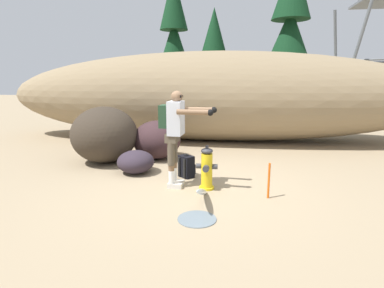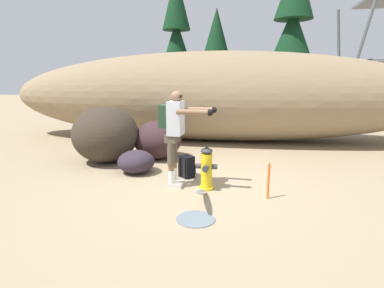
{
  "view_description": "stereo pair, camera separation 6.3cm",
  "coord_description": "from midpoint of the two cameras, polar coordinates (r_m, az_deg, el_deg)",
  "views": [
    {
      "loc": [
        0.83,
        -5.39,
        1.95
      ],
      "look_at": [
        -0.03,
        0.14,
        0.75
      ],
      "focal_mm": 28.78,
      "sensor_mm": 36.0,
      "label": 1
    },
    {
      "loc": [
        0.9,
        -5.38,
        1.95
      ],
      "look_at": [
        -0.03,
        0.14,
        0.75
      ],
      "focal_mm": 28.78,
      "sensor_mm": 36.0,
      "label": 2
    }
  ],
  "objects": [
    {
      "name": "hydrant_water_jet",
      "position": [
        4.78,
        1.87,
        -9.92
      ],
      "size": [
        0.55,
        1.39,
        0.52
      ],
      "color": "silver",
      "rests_on": "ground_plane"
    },
    {
      "name": "pine_tree_left",
      "position": [
        16.6,
        4.59,
        15.38
      ],
      "size": [
        1.91,
        1.91,
        5.45
      ],
      "color": "#47331E",
      "rests_on": "ground_plane"
    },
    {
      "name": "pine_tree_far_left",
      "position": [
        17.73,
        -2.79,
        18.71
      ],
      "size": [
        2.36,
        2.36,
        7.48
      ],
      "color": "#47331E",
      "rests_on": "ground_plane"
    },
    {
      "name": "ground_plane",
      "position": [
        5.8,
        0.36,
        -7.76
      ],
      "size": [
        56.0,
        56.0,
        0.04
      ],
      "primitive_type": "cube",
      "color": "#998466"
    },
    {
      "name": "utility_worker",
      "position": [
        5.44,
        -2.72,
        3.15
      ],
      "size": [
        0.99,
        0.57,
        1.74
      ],
      "rotation": [
        0.0,
        0.0,
        -0.05
      ],
      "color": "beige",
      "rests_on": "ground_plane"
    },
    {
      "name": "boulder_large",
      "position": [
        7.5,
        -15.48,
        1.72
      ],
      "size": [
        1.57,
        1.65,
        1.31
      ],
      "primitive_type": "ellipsoid",
      "rotation": [
        0.0,
        0.0,
        4.74
      ],
      "color": "#362D23",
      "rests_on": "ground_plane"
    },
    {
      "name": "spare_backpack",
      "position": [
        6.18,
        -0.7,
        -4.19
      ],
      "size": [
        0.36,
        0.36,
        0.47
      ],
      "rotation": [
        0.0,
        0.0,
        0.86
      ],
      "color": "black",
      "rests_on": "ground_plane"
    },
    {
      "name": "fire_hydrant",
      "position": [
        5.48,
        3.04,
        -4.66
      ],
      "size": [
        0.38,
        0.33,
        0.8
      ],
      "color": "gold",
      "rests_on": "ground_plane"
    },
    {
      "name": "survey_stake",
      "position": [
        5.23,
        14.33,
        -6.68
      ],
      "size": [
        0.04,
        0.04,
        0.6
      ],
      "primitive_type": "cylinder",
      "color": "#E55914",
      "rests_on": "ground_plane"
    },
    {
      "name": "boulder_small",
      "position": [
        6.56,
        -10.04,
        -3.23
      ],
      "size": [
        1.05,
        1.06,
        0.48
      ],
      "primitive_type": "ellipsoid",
      "rotation": [
        0.0,
        0.0,
        0.5
      ],
      "color": "#2F2630",
      "rests_on": "ground_plane"
    },
    {
      "name": "dirt_embankment",
      "position": [
        9.89,
        4.52,
        8.81
      ],
      "size": [
        13.69,
        3.2,
        2.78
      ],
      "primitive_type": "ellipsoid",
      "color": "#897556",
      "rests_on": "ground_plane"
    },
    {
      "name": "pine_tree_center",
      "position": [
        15.85,
        18.24,
        19.33
      ],
      "size": [
        2.72,
        2.72,
        7.43
      ],
      "color": "#47331E",
      "rests_on": "ground_plane"
    },
    {
      "name": "boulder_mid",
      "position": [
        7.59,
        -6.13,
        0.79
      ],
      "size": [
        1.64,
        1.64,
        0.94
      ],
      "primitive_type": "ellipsoid",
      "rotation": [
        0.0,
        0.0,
        0.77
      ],
      "color": "#352225",
      "rests_on": "ground_plane"
    }
  ]
}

